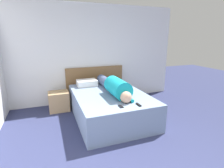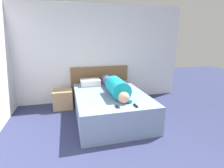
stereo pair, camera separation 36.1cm
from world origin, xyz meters
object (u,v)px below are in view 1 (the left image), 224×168
at_px(bed, 110,105).
at_px(pillow_near_headboard, 87,83).
at_px(tv_remote, 139,105).
at_px(person_lying, 114,86).
at_px(nightstand, 59,101).
at_px(cell_phone, 121,106).

height_order(bed, pillow_near_headboard, pillow_near_headboard).
bearing_deg(tv_remote, person_lying, 101.09).
xyz_separation_m(bed, nightstand, (-1.03, 0.80, -0.05)).
height_order(tv_remote, cell_phone, tv_remote).
bearing_deg(bed, pillow_near_headboard, 112.65).
distance_m(nightstand, person_lying, 1.49).
relative_size(nightstand, person_lying, 0.28).
bearing_deg(person_lying, tv_remote, -78.91).
xyz_separation_m(tv_remote, cell_phone, (-0.33, 0.05, -0.01)).
bearing_deg(cell_phone, bed, 84.77).
height_order(bed, person_lying, person_lying).
xyz_separation_m(nightstand, cell_phone, (0.96, -1.59, 0.33)).
relative_size(bed, nightstand, 4.32).
relative_size(nightstand, pillow_near_headboard, 0.98).
xyz_separation_m(nightstand, person_lying, (1.13, -0.83, 0.49)).
height_order(person_lying, tv_remote, person_lying).
distance_m(nightstand, cell_phone, 1.89).
xyz_separation_m(bed, pillow_near_headboard, (-0.33, 0.78, 0.36)).
bearing_deg(nightstand, person_lying, -36.40).
xyz_separation_m(person_lying, cell_phone, (-0.17, -0.75, -0.15)).
relative_size(bed, cell_phone, 15.87).
height_order(bed, nightstand, bed).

